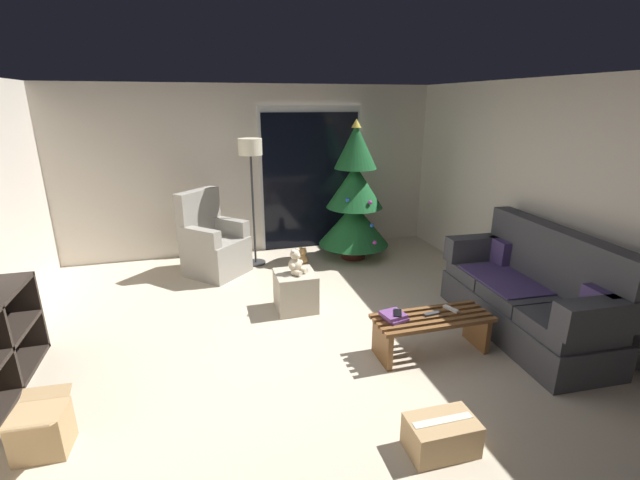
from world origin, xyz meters
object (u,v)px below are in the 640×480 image
cell_phone (398,313)px  armchair (213,245)px  teddy_bear_honey_by_tree (302,258)px  couch (530,295)px  floor_lamp (251,159)px  cardboard_box_taped_mid_floor (441,435)px  coffee_table (432,328)px  cardboard_box_open_near_shelf (42,431)px  ottoman (296,291)px  book_stack (394,316)px  remote_graphite (432,314)px  remote_white (451,309)px  teddy_bear_cream (296,263)px  christmas_tree (355,199)px

cell_phone → armchair: (-1.53, 2.54, -0.04)m
teddy_bear_honey_by_tree → couch: bearing=-53.2°
floor_lamp → cardboard_box_taped_mid_floor: bearing=-79.0°
cell_phone → coffee_table: bearing=19.8°
armchair → cardboard_box_open_near_shelf: (-1.24, -2.96, -0.24)m
cell_phone → ottoman: bearing=144.4°
coffee_table → ottoman: 1.59m
couch → book_stack: 1.51m
book_stack → remote_graphite: bearing=-2.6°
teddy_bear_honey_by_tree → book_stack: bearing=-83.5°
couch → cardboard_box_taped_mid_floor: 2.06m
couch → remote_white: 0.91m
teddy_bear_cream → teddy_bear_honey_by_tree: 1.40m
remote_graphite → teddy_bear_cream: bearing=34.1°
couch → remote_graphite: (-1.13, -0.07, -0.01)m
floor_lamp → cardboard_box_open_near_shelf: 3.88m
armchair → remote_white: bearing=-50.2°
cell_phone → ottoman: cell_phone is taller
book_stack → floor_lamp: size_ratio=0.13×
couch → coffee_table: (-1.14, -0.09, -0.15)m
coffee_table → ottoman: (-1.02, 1.21, -0.04)m
ottoman → cardboard_box_taped_mid_floor: bearing=-78.0°
couch → remote_graphite: bearing=-176.5°
armchair → floor_lamp: size_ratio=0.63×
coffee_table → ottoman: size_ratio=2.50×
teddy_bear_cream → remote_graphite: bearing=-49.3°
remote_white → christmas_tree: size_ratio=0.08×
coffee_table → ottoman: ottoman is taller
coffee_table → ottoman: bearing=130.1°
couch → cardboard_box_taped_mid_floor: size_ratio=4.26×
couch → ottoman: 2.44m
couch → teddy_bear_cream: couch is taller
coffee_table → christmas_tree: bearing=86.1°
coffee_table → floor_lamp: (-1.28, 2.77, 1.25)m
armchair → ottoman: armchair is taller
remote_graphite → cardboard_box_open_near_shelf: remote_graphite is taller
teddy_bear_cream → cardboard_box_taped_mid_floor: teddy_bear_cream is taller
ottoman → cardboard_box_open_near_shelf: (-2.08, -1.60, -0.05)m
ottoman → teddy_bear_cream: (0.01, -0.01, 0.34)m
cell_phone → armchair: armchair is taller
cell_phone → teddy_bear_cream: size_ratio=0.50×
christmas_tree → floor_lamp: size_ratio=1.14×
remote_graphite → book_stack: book_stack is taller
remote_white → christmas_tree: christmas_tree is taller
cell_phone → teddy_bear_honey_by_tree: size_ratio=0.50×
remote_graphite → book_stack: (-0.37, 0.02, 0.02)m
teddy_bear_honey_by_tree → cardboard_box_taped_mid_floor: bearing=-88.2°
couch → ottoman: size_ratio=4.49×
remote_graphite → ottoman: 1.58m
armchair → teddy_bear_cream: armchair is taller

